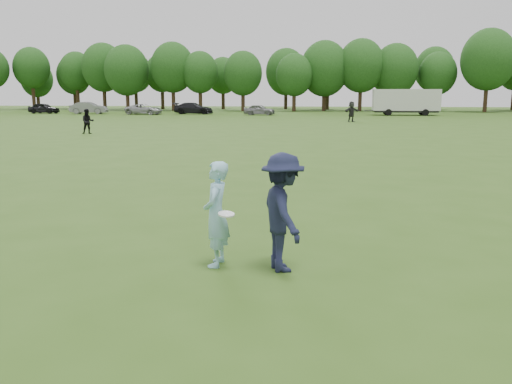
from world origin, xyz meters
TOP-DOWN VIEW (x-y plane):
  - ground at (0.00, 0.00)m, footprint 200.00×200.00m
  - thrower at (0.45, -0.45)m, footprint 0.44×0.65m
  - defender at (1.57, -0.57)m, footprint 1.13×1.43m
  - player_far_a at (-13.83, 27.10)m, footprint 1.04×0.95m
  - player_far_d at (5.25, 44.37)m, footprint 1.85×1.53m
  - car_a at (-34.62, 60.58)m, footprint 4.31×2.19m
  - car_b at (-28.05, 59.96)m, footprint 4.95×2.29m
  - car_c at (-20.23, 59.04)m, footprint 5.02×2.81m
  - car_d at (-14.25, 61.23)m, footprint 5.20×2.28m
  - car_e at (-5.28, 58.91)m, footprint 4.06×2.07m
  - disc_in_play at (0.66, -0.71)m, footprint 0.31×0.31m
  - cargo_trailer at (12.78, 60.38)m, footprint 9.00×2.75m
  - treeline at (2.81, 76.90)m, footprint 130.35×18.39m

SIDE VIEW (x-z plane):
  - ground at x=0.00m, z-range 0.00..0.00m
  - car_c at x=-20.23m, z-range 0.00..1.32m
  - car_e at x=-5.28m, z-range 0.00..1.32m
  - car_a at x=-34.62m, z-range 0.00..1.41m
  - car_d at x=-14.25m, z-range 0.00..1.49m
  - car_b at x=-28.05m, z-range 0.00..1.57m
  - player_far_a at x=-13.83m, z-range 0.00..1.72m
  - thrower at x=0.45m, z-range 0.00..1.77m
  - disc_in_play at x=0.66m, z-range 0.91..0.99m
  - defender at x=1.57m, z-range 0.00..1.94m
  - player_far_d at x=5.25m, z-range 0.00..1.99m
  - cargo_trailer at x=12.78m, z-range 0.18..3.38m
  - treeline at x=2.81m, z-range 0.39..12.13m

